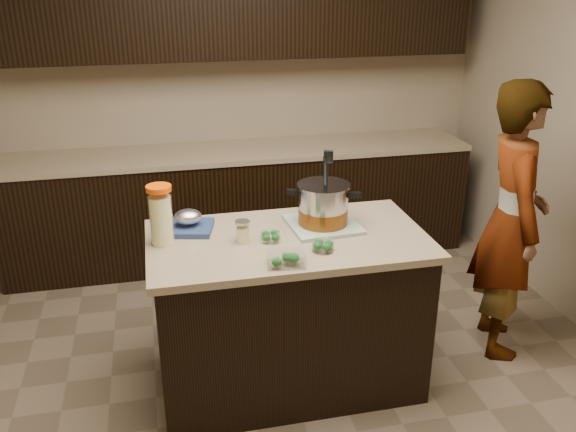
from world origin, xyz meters
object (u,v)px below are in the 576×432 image
at_px(island, 288,311).
at_px(lemonade_pitcher, 161,217).
at_px(stock_pot, 323,207).
at_px(person, 511,221).

xyz_separation_m(island, lemonade_pitcher, (-0.64, 0.07, 0.59)).
xyz_separation_m(stock_pot, lemonade_pitcher, (-0.86, -0.03, 0.03)).
bearing_deg(stock_pot, person, 19.36).
height_order(island, person, person).
relative_size(island, lemonade_pitcher, 4.75).
bearing_deg(lemonade_pitcher, stock_pot, 2.21).
distance_m(island, lemonade_pitcher, 0.87).
height_order(stock_pot, lemonade_pitcher, stock_pot).
bearing_deg(stock_pot, island, -135.09).
bearing_deg(lemonade_pitcher, person, 0.47).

